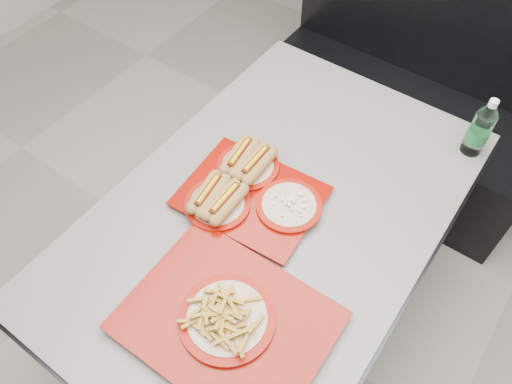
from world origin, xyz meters
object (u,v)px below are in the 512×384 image
Objects in this scene: booth_bench at (404,96)px; water_bottle at (480,130)px; diner_table at (271,239)px; tray_far at (227,319)px; tray_near at (247,190)px.

booth_bench is 6.21× the size of water_bottle.
tray_far reaches higher than diner_table.
water_bottle reaches higher than tray_far.
booth_bench reaches higher than tray_near.
tray_far is at bearing -73.38° from diner_table.
booth_bench is at bearing 94.23° from tray_far.
water_bottle reaches higher than tray_near.
diner_table is at bearing -123.97° from water_bottle.
tray_far is (0.11, -0.36, 0.19)m from diner_table.
tray_far reaches higher than tray_near.
water_bottle is (0.28, 0.94, 0.07)m from tray_far.
water_bottle is (0.48, 0.58, 0.06)m from tray_near.
tray_far is at bearing -106.73° from water_bottle.
tray_near is at bearing -178.71° from diner_table.
booth_bench is at bearing 90.00° from diner_table.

